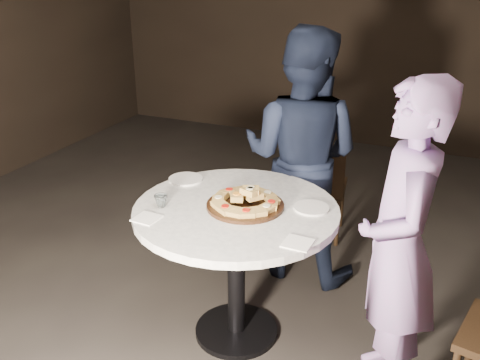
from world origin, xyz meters
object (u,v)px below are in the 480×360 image
(table, at_px, (236,233))
(serving_board, at_px, (245,205))
(diner_navy, at_px, (301,157))
(water_glass, at_px, (161,201))
(diner_teal, at_px, (399,248))
(chair_far, at_px, (319,182))
(focaccia_pile, at_px, (246,199))

(table, distance_m, serving_board, 0.16)
(serving_board, xyz_separation_m, diner_navy, (0.05, 0.76, 0.01))
(water_glass, height_order, diner_teal, diner_teal)
(diner_teal, bearing_deg, water_glass, -100.45)
(serving_board, bearing_deg, diner_navy, 85.92)
(diner_teal, bearing_deg, chair_far, -166.04)
(serving_board, height_order, water_glass, water_glass)
(serving_board, relative_size, diner_teal, 0.26)
(serving_board, distance_m, focaccia_pile, 0.03)
(table, height_order, water_glass, water_glass)
(table, distance_m, diner_navy, 0.81)
(chair_far, distance_m, diner_teal, 1.51)
(serving_board, xyz_separation_m, diner_teal, (0.77, -0.08, -0.02))
(serving_board, distance_m, diner_navy, 0.76)
(table, height_order, diner_navy, diner_navy)
(table, height_order, focaccia_pile, focaccia_pile)
(focaccia_pile, relative_size, diner_teal, 0.23)
(serving_board, distance_m, chair_far, 1.27)
(focaccia_pile, height_order, diner_teal, diner_teal)
(serving_board, xyz_separation_m, focaccia_pile, (0.00, 0.00, 0.03))
(chair_far, bearing_deg, diner_navy, 80.62)
(focaccia_pile, xyz_separation_m, diner_navy, (0.05, 0.76, -0.03))
(diner_navy, distance_m, diner_teal, 1.11)
(serving_board, bearing_deg, table, -152.76)
(focaccia_pile, xyz_separation_m, chair_far, (0.06, 1.21, -0.38))
(diner_navy, bearing_deg, table, 85.22)
(water_glass, bearing_deg, table, 22.35)
(table, bearing_deg, water_glass, -157.65)
(focaccia_pile, height_order, water_glass, focaccia_pile)
(water_glass, distance_m, diner_navy, 1.03)
(serving_board, relative_size, water_glass, 5.75)
(diner_navy, relative_size, diner_teal, 1.04)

